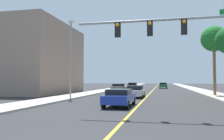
{
  "coord_description": "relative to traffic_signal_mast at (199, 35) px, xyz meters",
  "views": [
    {
      "loc": [
        1.84,
        -4.84,
        1.97
      ],
      "look_at": [
        -3.44,
        19.63,
        3.07
      ],
      "focal_mm": 37.37,
      "sensor_mm": 36.0,
      "label": 1
    }
  ],
  "objects": [
    {
      "name": "car_silver",
      "position": [
        -4.92,
        13.16,
        -3.68
      ],
      "size": [
        1.95,
        4.07,
        1.35
      ],
      "rotation": [
        0.0,
        0.0,
        -0.01
      ],
      "color": "#BCBCC1",
      "rests_on": "ground"
    },
    {
      "name": "building_left_near",
      "position": [
        -23.58,
        19.25,
        0.81
      ],
      "size": [
        15.55,
        15.32,
        10.39
      ],
      "primitive_type": "cube",
      "color": "gray",
      "rests_on": "ground"
    },
    {
      "name": "car_black",
      "position": [
        -7.77,
        34.02,
        -3.63
      ],
      "size": [
        1.85,
        4.3,
        1.48
      ],
      "rotation": [
        0.0,
        0.0,
        0.01
      ],
      "color": "black",
      "rests_on": "ground"
    },
    {
      "name": "ground",
      "position": [
        -3.77,
        33.79,
        -4.39
      ],
      "size": [
        192.0,
        192.0,
        0.0
      ],
      "primitive_type": "plane",
      "color": "#2D2D30"
    },
    {
      "name": "sidewalk_left",
      "position": [
        -12.43,
        33.79,
        -4.31
      ],
      "size": [
        3.16,
        168.0,
        0.15
      ],
      "primitive_type": "cube",
      "color": "#B2ADA3",
      "rests_on": "ground"
    },
    {
      "name": "car_gray",
      "position": [
        -9.44,
        27.04,
        -3.66
      ],
      "size": [
        1.95,
        4.58,
        1.36
      ],
      "rotation": [
        0.0,
        0.0,
        3.13
      ],
      "color": "slate",
      "rests_on": "ground"
    },
    {
      "name": "lane_marking_center",
      "position": [
        -3.77,
        33.79,
        -4.38
      ],
      "size": [
        0.16,
        144.0,
        0.01
      ],
      "primitive_type": "cube",
      "color": "yellow",
      "rests_on": "ground"
    },
    {
      "name": "car_blue",
      "position": [
        -5.06,
        4.16,
        -3.68
      ],
      "size": [
        1.91,
        4.43,
        1.31
      ],
      "rotation": [
        0.0,
        0.0,
        -0.01
      ],
      "color": "#1E389E",
      "rests_on": "ground"
    },
    {
      "name": "sidewalk_right",
      "position": [
        4.89,
        33.79,
        -4.31
      ],
      "size": [
        3.16,
        168.0,
        0.15
      ],
      "primitive_type": "cube",
      "color": "#B2ADA3",
      "rests_on": "ground"
    },
    {
      "name": "street_lamp",
      "position": [
        -11.35,
        9.96,
        0.25
      ],
      "size": [
        0.56,
        0.28,
        8.13
      ],
      "color": "gray",
      "rests_on": "sidewalk_left"
    },
    {
      "name": "car_green",
      "position": [
        -1.7,
        43.76,
        -3.65
      ],
      "size": [
        1.84,
        4.32,
        1.41
      ],
      "rotation": [
        0.0,
        0.0,
        0.0
      ],
      "color": "#196638",
      "rests_on": "ground"
    },
    {
      "name": "palm_far",
      "position": [
        4.38,
        17.61,
        2.63
      ],
      "size": [
        3.17,
        3.17,
        8.55
      ],
      "color": "brown",
      "rests_on": "sidewalk_right"
    },
    {
      "name": "traffic_signal_mast",
      "position": [
        0.0,
        0.0,
        0.0
      ],
      "size": [
        10.57,
        0.36,
        5.76
      ],
      "color": "gray",
      "rests_on": "sidewalk_right"
    }
  ]
}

